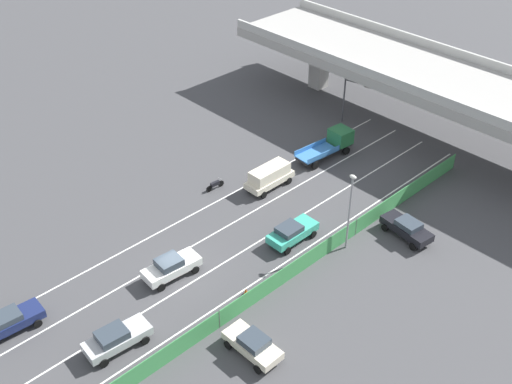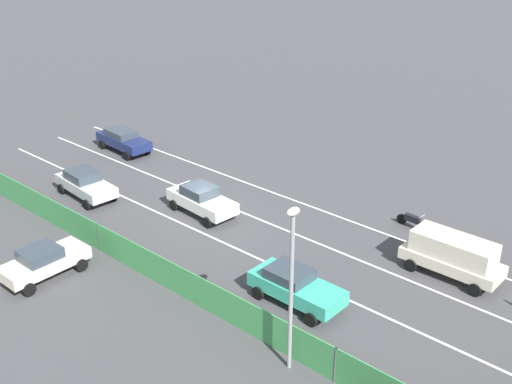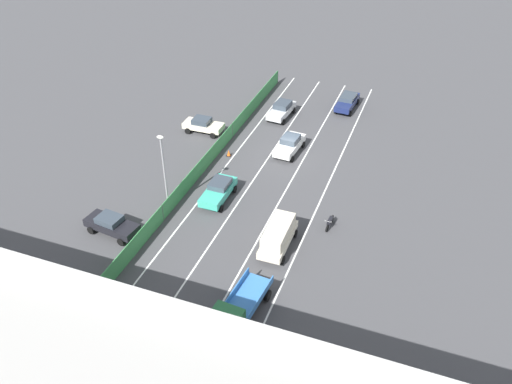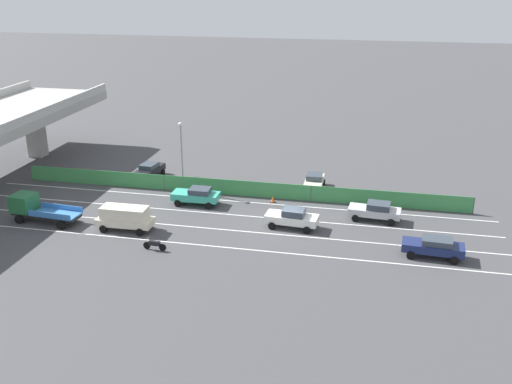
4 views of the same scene
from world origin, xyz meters
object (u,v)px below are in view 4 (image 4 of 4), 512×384
flatbed_truck_blue (35,208)px  car_taxi_teal (197,195)px  car_sedan_navy (434,246)px  traffic_cone (273,199)px  car_sedan_silver (375,210)px  motorcycle (155,245)px  street_lamp (181,149)px  parked_sedan_dark (149,170)px  parked_sedan_cream (314,181)px  car_van_cream (125,217)px  car_hatchback_white (292,217)px

flatbed_truck_blue → car_taxi_teal: bearing=-62.4°
car_sedan_navy → traffic_cone: 16.65m
car_sedan_silver → flatbed_truck_blue: size_ratio=0.74×
motorcycle → car_sedan_navy: bearing=-81.2°
car_sedan_navy → street_lamp: 26.07m
street_lamp → car_sedan_navy: bearing=-113.3°
flatbed_truck_blue → parked_sedan_dark: bearing=-23.5°
parked_sedan_cream → car_sedan_navy: bearing=-140.4°
car_taxi_teal → parked_sedan_dark: (6.10, 7.23, -0.02)m
car_van_cream → traffic_cone: size_ratio=7.61×
flatbed_truck_blue → car_van_cream: bearing=-91.1°
flatbed_truck_blue → parked_sedan_dark: (12.77, -5.56, -0.34)m
car_sedan_silver → parked_sedan_cream: car_sedan_silver is taller
flatbed_truck_blue → parked_sedan_dark: flatbed_truck_blue is taller
car_van_cream → motorcycle: size_ratio=2.48×
parked_sedan_cream → traffic_cone: size_ratio=6.64×
car_van_cream → street_lamp: (10.43, -1.64, 3.05)m
car_sedan_navy → motorcycle: car_sedan_navy is taller
car_hatchback_white → flatbed_truck_blue: (-3.25, 22.44, 0.30)m
car_hatchback_white → street_lamp: street_lamp is taller
flatbed_truck_blue → street_lamp: (10.26, -10.22, 3.01)m
car_sedan_silver → street_lamp: bearing=78.6°
parked_sedan_cream → street_lamp: bearing=102.0°
car_taxi_teal → street_lamp: size_ratio=0.64×
car_sedan_silver → car_sedan_navy: bearing=-144.5°
traffic_cone → flatbed_truck_blue: bearing=113.7°
car_sedan_navy → parked_sedan_cream: bearing=39.6°
car_sedan_silver → car_van_cream: 21.84m
car_taxi_teal → car_hatchback_white: bearing=-109.5°
car_sedan_navy → flatbed_truck_blue: bearing=90.0°
motorcycle → car_taxi_teal: bearing=-2.0°
flatbed_truck_blue → car_sedan_silver: bearing=-77.8°
car_hatchback_white → car_sedan_navy: 11.97m
car_sedan_navy → car_taxi_teal: size_ratio=1.07×
car_sedan_navy → street_lamp: street_lamp is taller
parked_sedan_cream → parked_sedan_dark: parked_sedan_dark is taller
car_sedan_navy → car_sedan_silver: size_ratio=1.02×
car_van_cream → traffic_cone: (8.83, -11.16, -0.90)m
parked_sedan_dark → car_taxi_teal: bearing=-130.1°
car_sedan_navy → car_sedan_silver: (6.36, 4.55, 0.01)m
car_sedan_navy → parked_sedan_dark: size_ratio=1.02×
motorcycle → parked_sedan_dark: size_ratio=0.42×
car_sedan_navy → street_lamp: size_ratio=0.68×
car_sedan_silver → car_taxi_teal: 16.63m
street_lamp → parked_sedan_cream: bearing=-78.0°
car_hatchback_white → car_sedan_navy: (-3.24, -11.52, -0.03)m
car_hatchback_white → car_sedan_navy: size_ratio=0.97×
parked_sedan_dark → street_lamp: (-2.51, -4.66, 3.35)m
car_sedan_navy → parked_sedan_dark: 31.14m
parked_sedan_dark → traffic_cone: parked_sedan_dark is taller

